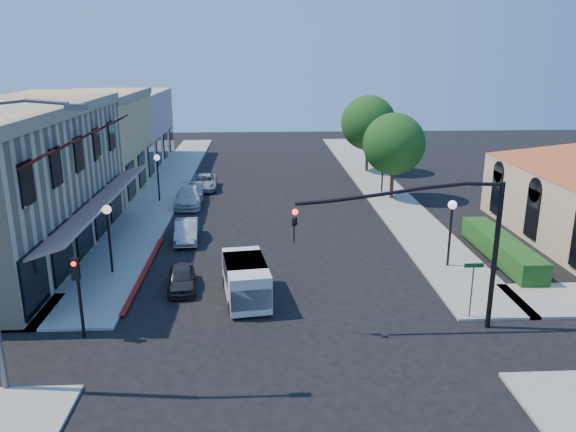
{
  "coord_description": "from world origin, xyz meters",
  "views": [
    {
      "loc": [
        -1.09,
        -18.51,
        10.64
      ],
      "look_at": [
        0.33,
        9.01,
        2.6
      ],
      "focal_mm": 35.0,
      "sensor_mm": 36.0,
      "label": 1
    }
  ],
  "objects_px": {
    "signal_mast_arm": "(443,232)",
    "parked_car_d": "(204,182)",
    "street_tree_b": "(368,123)",
    "secondary_signal": "(77,283)",
    "street_tree_a": "(394,144)",
    "white_van": "(246,278)",
    "lamppost_right_far": "(383,159)",
    "parked_car_a": "(182,278)",
    "lamppost_left_near": "(108,222)",
    "lamppost_right_near": "(451,217)",
    "parked_car_c": "(189,197)",
    "lamppost_left_far": "(157,166)",
    "street_name_sign": "(472,282)",
    "parked_car_b": "(186,231)"
  },
  "relations": [
    {
      "from": "signal_mast_arm",
      "to": "parked_car_d",
      "type": "relative_size",
      "value": 1.87
    },
    {
      "from": "secondary_signal",
      "to": "white_van",
      "type": "height_order",
      "value": "secondary_signal"
    },
    {
      "from": "street_tree_b",
      "to": "secondary_signal",
      "type": "relative_size",
      "value": 2.11
    },
    {
      "from": "street_name_sign",
      "to": "lamppost_left_far",
      "type": "bearing_deg",
      "value": 128.94
    },
    {
      "from": "parked_car_a",
      "to": "parked_car_c",
      "type": "bearing_deg",
      "value": 89.4
    },
    {
      "from": "lamppost_right_far",
      "to": "parked_car_c",
      "type": "distance_m",
      "value": 15.15
    },
    {
      "from": "parked_car_b",
      "to": "lamppost_right_far",
      "type": "bearing_deg",
      "value": 33.61
    },
    {
      "from": "secondary_signal",
      "to": "parked_car_b",
      "type": "distance_m",
      "value": 12.0
    },
    {
      "from": "signal_mast_arm",
      "to": "secondary_signal",
      "type": "height_order",
      "value": "signal_mast_arm"
    },
    {
      "from": "parked_car_c",
      "to": "secondary_signal",
      "type": "bearing_deg",
      "value": -97.12
    },
    {
      "from": "street_name_sign",
      "to": "parked_car_d",
      "type": "xyz_separation_m",
      "value": [
        -13.05,
        23.8,
        -1.1
      ]
    },
    {
      "from": "parked_car_a",
      "to": "street_tree_a",
      "type": "bearing_deg",
      "value": 43.69
    },
    {
      "from": "white_van",
      "to": "lamppost_left_far",
      "type": "bearing_deg",
      "value": 111.16
    },
    {
      "from": "parked_car_a",
      "to": "signal_mast_arm",
      "type": "bearing_deg",
      "value": -28.86
    },
    {
      "from": "lamppost_left_far",
      "to": "street_tree_a",
      "type": "bearing_deg",
      "value": 0.0
    },
    {
      "from": "lamppost_right_far",
      "to": "street_tree_a",
      "type": "bearing_deg",
      "value": -81.47
    },
    {
      "from": "lamppost_right_far",
      "to": "parked_car_a",
      "type": "distance_m",
      "value": 22.49
    },
    {
      "from": "signal_mast_arm",
      "to": "parked_car_c",
      "type": "distance_m",
      "value": 23.15
    },
    {
      "from": "street_name_sign",
      "to": "lamppost_right_near",
      "type": "distance_m",
      "value": 5.98
    },
    {
      "from": "street_tree_a",
      "to": "secondary_signal",
      "type": "relative_size",
      "value": 1.95
    },
    {
      "from": "lamppost_left_near",
      "to": "parked_car_a",
      "type": "relative_size",
      "value": 1.14
    },
    {
      "from": "signal_mast_arm",
      "to": "lamppost_left_near",
      "type": "height_order",
      "value": "signal_mast_arm"
    },
    {
      "from": "signal_mast_arm",
      "to": "white_van",
      "type": "relative_size",
      "value": 1.88
    },
    {
      "from": "parked_car_b",
      "to": "parked_car_d",
      "type": "height_order",
      "value": "parked_car_b"
    },
    {
      "from": "street_tree_b",
      "to": "lamppost_right_near",
      "type": "bearing_deg",
      "value": -90.72
    },
    {
      "from": "parked_car_b",
      "to": "parked_car_c",
      "type": "bearing_deg",
      "value": 90.92
    },
    {
      "from": "lamppost_left_near",
      "to": "parked_car_c",
      "type": "distance_m",
      "value": 13.32
    },
    {
      "from": "white_van",
      "to": "parked_car_d",
      "type": "height_order",
      "value": "white_van"
    },
    {
      "from": "signal_mast_arm",
      "to": "parked_car_a",
      "type": "relative_size",
      "value": 2.55
    },
    {
      "from": "signal_mast_arm",
      "to": "parked_car_c",
      "type": "bearing_deg",
      "value": 121.78
    },
    {
      "from": "street_tree_b",
      "to": "parked_car_c",
      "type": "bearing_deg",
      "value": -143.64
    },
    {
      "from": "secondary_signal",
      "to": "street_name_sign",
      "type": "relative_size",
      "value": 1.33
    },
    {
      "from": "street_name_sign",
      "to": "parked_car_d",
      "type": "height_order",
      "value": "street_name_sign"
    },
    {
      "from": "parked_car_c",
      "to": "street_name_sign",
      "type": "bearing_deg",
      "value": -55.72
    },
    {
      "from": "street_tree_a",
      "to": "street_tree_b",
      "type": "height_order",
      "value": "street_tree_b"
    },
    {
      "from": "lamppost_left_far",
      "to": "lamppost_left_near",
      "type": "bearing_deg",
      "value": -90.0
    },
    {
      "from": "street_tree_a",
      "to": "lamppost_left_near",
      "type": "bearing_deg",
      "value": -141.02
    },
    {
      "from": "street_tree_b",
      "to": "secondary_signal",
      "type": "distance_m",
      "value": 34.97
    },
    {
      "from": "street_tree_b",
      "to": "signal_mast_arm",
      "type": "bearing_deg",
      "value": -95.51
    },
    {
      "from": "lamppost_right_far",
      "to": "parked_car_d",
      "type": "distance_m",
      "value": 14.35
    },
    {
      "from": "lamppost_left_near",
      "to": "lamppost_right_near",
      "type": "height_order",
      "value": "same"
    },
    {
      "from": "lamppost_left_far",
      "to": "parked_car_c",
      "type": "xyz_separation_m",
      "value": [
        2.3,
        -1.04,
        -2.06
      ]
    },
    {
      "from": "street_tree_a",
      "to": "lamppost_left_near",
      "type": "xyz_separation_m",
      "value": [
        -17.3,
        -14.0,
        -1.46
      ]
    },
    {
      "from": "lamppost_left_near",
      "to": "signal_mast_arm",
      "type": "bearing_deg",
      "value": -24.37
    },
    {
      "from": "white_van",
      "to": "parked_car_d",
      "type": "xyz_separation_m",
      "value": [
        -3.79,
        21.41,
        -0.45
      ]
    },
    {
      "from": "parked_car_b",
      "to": "parked_car_a",
      "type": "bearing_deg",
      "value": -89.71
    },
    {
      "from": "lamppost_right_near",
      "to": "parked_car_c",
      "type": "xyz_separation_m",
      "value": [
        -14.7,
        12.96,
        -2.06
      ]
    },
    {
      "from": "lamppost_right_near",
      "to": "white_van",
      "type": "height_order",
      "value": "lamppost_right_near"
    },
    {
      "from": "signal_mast_arm",
      "to": "parked_car_b",
      "type": "xyz_separation_m",
      "value": [
        -11.27,
        11.5,
        -3.47
      ]
    },
    {
      "from": "parked_car_d",
      "to": "lamppost_right_near",
      "type": "bearing_deg",
      "value": -54.99
    }
  ]
}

